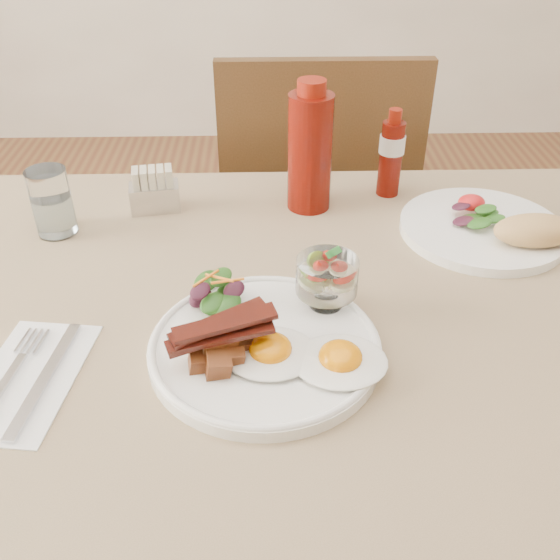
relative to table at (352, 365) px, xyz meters
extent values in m
cylinder|color=#503219|center=(-0.59, 0.36, -0.31)|extent=(0.06, 0.06, 0.71)
cube|color=#503219|center=(0.00, 0.00, 0.07)|extent=(1.30, 0.85, 0.04)
cube|color=tan|center=(0.00, 0.00, 0.09)|extent=(1.33, 0.88, 0.00)
cylinder|color=#503219|center=(-0.18, 0.57, -0.44)|extent=(0.04, 0.04, 0.45)
cylinder|color=#503219|center=(0.18, 0.57, -0.44)|extent=(0.04, 0.04, 0.45)
cylinder|color=#503219|center=(-0.18, 0.93, -0.44)|extent=(0.04, 0.04, 0.45)
cylinder|color=#503219|center=(0.18, 0.93, -0.44)|extent=(0.04, 0.04, 0.45)
cube|color=#503219|center=(0.00, 0.75, -0.20)|extent=(0.42, 0.42, 0.03)
cube|color=#503219|center=(0.00, 0.55, 0.04)|extent=(0.42, 0.03, 0.46)
cylinder|color=white|center=(-0.12, -0.07, 0.10)|extent=(0.28, 0.28, 0.02)
ellipsoid|color=white|center=(-0.03, -0.11, 0.11)|extent=(0.14, 0.13, 0.01)
ellipsoid|color=orange|center=(-0.03, -0.11, 0.12)|extent=(0.05, 0.05, 0.03)
ellipsoid|color=white|center=(-0.11, -0.09, 0.11)|extent=(0.14, 0.13, 0.01)
ellipsoid|color=orange|center=(-0.11, -0.09, 0.12)|extent=(0.05, 0.05, 0.03)
cube|color=brown|center=(-0.18, -0.09, 0.12)|extent=(0.03, 0.03, 0.02)
cube|color=brown|center=(-0.16, -0.11, 0.12)|extent=(0.03, 0.03, 0.03)
cube|color=brown|center=(-0.19, -0.11, 0.12)|extent=(0.02, 0.02, 0.02)
cube|color=brown|center=(-0.15, -0.08, 0.12)|extent=(0.03, 0.03, 0.02)
cube|color=brown|center=(-0.17, -0.12, 0.12)|extent=(0.03, 0.03, 0.03)
cube|color=brown|center=(-0.20, -0.08, 0.12)|extent=(0.02, 0.02, 0.02)
cube|color=brown|center=(-0.16, -0.10, 0.14)|extent=(0.03, 0.03, 0.02)
cube|color=brown|center=(-0.18, -0.10, 0.13)|extent=(0.02, 0.02, 0.02)
cube|color=#54170E|center=(-0.17, -0.09, 0.14)|extent=(0.12, 0.06, 0.01)
cube|color=#54170E|center=(-0.17, -0.10, 0.15)|extent=(0.12, 0.05, 0.01)
cube|color=#54170E|center=(-0.17, -0.09, 0.15)|extent=(0.12, 0.08, 0.01)
cube|color=#54170E|center=(-0.16, -0.10, 0.16)|extent=(0.12, 0.06, 0.01)
ellipsoid|color=#234C14|center=(-0.18, 0.00, 0.11)|extent=(0.05, 0.05, 0.01)
ellipsoid|color=#234C14|center=(-0.17, 0.02, 0.11)|extent=(0.05, 0.04, 0.01)
ellipsoid|color=#371120|center=(-0.20, 0.01, 0.12)|extent=(0.04, 0.04, 0.01)
ellipsoid|color=#234C14|center=(-0.17, -0.01, 0.12)|extent=(0.05, 0.04, 0.01)
ellipsoid|color=#234C14|center=(-0.19, -0.01, 0.12)|extent=(0.05, 0.04, 0.01)
ellipsoid|color=#371120|center=(-0.16, 0.01, 0.13)|extent=(0.04, 0.04, 0.01)
ellipsoid|color=#234C14|center=(-0.19, 0.02, 0.13)|extent=(0.05, 0.04, 0.01)
ellipsoid|color=#234C14|center=(-0.18, 0.03, 0.14)|extent=(0.04, 0.04, 0.01)
ellipsoid|color=#371120|center=(-0.20, -0.01, 0.14)|extent=(0.04, 0.03, 0.01)
cylinder|color=orange|center=(-0.18, 0.01, 0.14)|extent=(0.04, 0.02, 0.01)
cylinder|color=orange|center=(-0.19, 0.01, 0.14)|extent=(0.03, 0.03, 0.01)
cylinder|color=orange|center=(-0.17, 0.00, 0.14)|extent=(0.04, 0.01, 0.01)
cylinder|color=white|center=(-0.04, 0.00, 0.11)|extent=(0.04, 0.04, 0.01)
cylinder|color=white|center=(-0.04, 0.00, 0.12)|extent=(0.02, 0.02, 0.01)
cylinder|color=white|center=(-0.04, 0.00, 0.15)|extent=(0.08, 0.08, 0.05)
cylinder|color=#FAF3B1|center=(-0.05, 0.01, 0.14)|extent=(0.02, 0.02, 0.01)
cylinder|color=#FAF3B1|center=(-0.03, 0.00, 0.14)|extent=(0.02, 0.02, 0.01)
cylinder|color=#FAF3B1|center=(-0.04, 0.02, 0.15)|extent=(0.02, 0.02, 0.01)
cylinder|color=#8BC03A|center=(-0.05, 0.01, 0.16)|extent=(0.03, 0.03, 0.01)
cone|color=red|center=(-0.03, 0.00, 0.17)|extent=(0.02, 0.02, 0.02)
cone|color=red|center=(-0.05, 0.00, 0.17)|extent=(0.02, 0.02, 0.02)
cone|color=red|center=(-0.04, 0.02, 0.17)|extent=(0.02, 0.02, 0.02)
ellipsoid|color=#338E37|center=(-0.04, 0.00, 0.18)|extent=(0.02, 0.01, 0.00)
ellipsoid|color=#338E37|center=(-0.03, 0.01, 0.18)|extent=(0.02, 0.01, 0.00)
cylinder|color=white|center=(0.23, 0.21, 0.10)|extent=(0.26, 0.26, 0.02)
ellipsoid|color=#234C14|center=(0.21, 0.21, 0.11)|extent=(0.05, 0.04, 0.01)
ellipsoid|color=#234C14|center=(0.24, 0.23, 0.11)|extent=(0.04, 0.04, 0.01)
ellipsoid|color=#371120|center=(0.19, 0.20, 0.11)|extent=(0.04, 0.03, 0.01)
ellipsoid|color=#234C14|center=(0.21, 0.18, 0.12)|extent=(0.04, 0.04, 0.01)
ellipsoid|color=#234C14|center=(0.24, 0.20, 0.12)|extent=(0.04, 0.03, 0.01)
ellipsoid|color=#371120|center=(0.20, 0.23, 0.12)|extent=(0.04, 0.03, 0.01)
ellipsoid|color=#234C14|center=(0.23, 0.22, 0.13)|extent=(0.04, 0.03, 0.01)
ellipsoid|color=red|center=(0.22, 0.25, 0.12)|extent=(0.04, 0.03, 0.03)
ellipsoid|color=tan|center=(0.28, 0.15, 0.13)|extent=(0.14, 0.10, 0.05)
cylinder|color=#5A0C05|center=(-0.04, 0.30, 0.18)|extent=(0.08, 0.08, 0.19)
cylinder|color=maroon|center=(-0.04, 0.30, 0.29)|extent=(0.05, 0.05, 0.02)
cylinder|color=#5A0C05|center=(0.10, 0.35, 0.15)|extent=(0.05, 0.05, 0.13)
cylinder|color=silver|center=(0.10, 0.35, 0.18)|extent=(0.05, 0.05, 0.03)
cylinder|color=maroon|center=(0.10, 0.35, 0.23)|extent=(0.03, 0.03, 0.02)
cube|color=silver|center=(-0.30, 0.30, 0.11)|extent=(0.09, 0.06, 0.05)
cube|color=#BFB187|center=(-0.33, 0.29, 0.14)|extent=(0.02, 0.04, 0.05)
cube|color=#BFB187|center=(-0.31, 0.30, 0.14)|extent=(0.02, 0.04, 0.05)
cube|color=#BFB187|center=(-0.30, 0.30, 0.14)|extent=(0.02, 0.04, 0.05)
cube|color=#BFB187|center=(-0.29, 0.30, 0.14)|extent=(0.02, 0.04, 0.05)
cube|color=#BFB187|center=(-0.27, 0.30, 0.14)|extent=(0.02, 0.04, 0.05)
cylinder|color=white|center=(-0.45, 0.23, 0.14)|extent=(0.06, 0.06, 0.11)
cylinder|color=silver|center=(-0.45, 0.23, 0.12)|extent=(0.05, 0.05, 0.06)
cube|color=white|center=(-0.39, -0.11, 0.09)|extent=(0.13, 0.21, 0.00)
cube|color=silver|center=(-0.37, -0.11, 0.09)|extent=(0.04, 0.19, 0.00)
cube|color=silver|center=(-0.42, -0.04, 0.09)|extent=(0.01, 0.05, 0.00)
cube|color=silver|center=(-0.41, -0.05, 0.09)|extent=(0.01, 0.05, 0.00)
cube|color=silver|center=(-0.40, -0.05, 0.09)|extent=(0.01, 0.05, 0.00)
cube|color=silver|center=(-0.40, -0.05, 0.09)|extent=(0.01, 0.05, 0.00)
camera|label=1|loc=(-0.12, -0.64, 0.59)|focal=40.00mm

